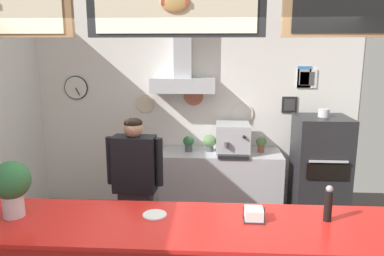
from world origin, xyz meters
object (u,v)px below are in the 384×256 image
(basil_vase, at_px, (11,186))
(napkin_holder, at_px, (254,215))
(condiment_plate, at_px, (155,215))
(potted_basil, at_px, (189,143))
(pepper_grinder, at_px, (328,204))
(shop_worker, at_px, (135,188))
(espresso_machine, at_px, (233,139))
(potted_sage, at_px, (261,143))
(potted_oregano, at_px, (210,142))
(pizza_oven, at_px, (319,172))

(basil_vase, xyz_separation_m, napkin_holder, (1.78, 0.04, -0.20))
(condiment_plate, relative_size, napkin_holder, 1.12)
(potted_basil, relative_size, condiment_plate, 1.17)
(pepper_grinder, bearing_deg, basil_vase, -178.50)
(shop_worker, xyz_separation_m, espresso_machine, (1.07, 1.27, 0.24))
(potted_sage, xyz_separation_m, potted_basil, (-0.99, -0.02, -0.00))
(shop_worker, relative_size, potted_basil, 7.57)
(shop_worker, relative_size, potted_oregano, 7.04)
(shop_worker, bearing_deg, pizza_oven, -150.53)
(pepper_grinder, distance_m, napkin_holder, 0.54)
(shop_worker, relative_size, condiment_plate, 8.88)
(potted_sage, xyz_separation_m, condiment_plate, (-1.08, -2.39, 0.04))
(potted_basil, xyz_separation_m, condiment_plate, (-0.10, -2.36, 0.04))
(espresso_machine, xyz_separation_m, potted_oregano, (-0.31, 0.06, -0.07))
(napkin_holder, bearing_deg, potted_oregano, 98.35)
(basil_vase, relative_size, napkin_holder, 2.63)
(potted_sage, relative_size, pepper_grinder, 0.77)
(basil_vase, distance_m, condiment_plate, 1.08)
(shop_worker, bearing_deg, condiment_plate, 113.33)
(basil_vase, relative_size, pepper_grinder, 1.56)
(condiment_plate, relative_size, pepper_grinder, 0.66)
(pizza_oven, distance_m, shop_worker, 2.42)
(potted_sage, relative_size, potted_oregano, 0.92)
(potted_oregano, relative_size, pepper_grinder, 0.84)
(shop_worker, distance_m, basil_vase, 1.39)
(potted_sage, bearing_deg, pepper_grinder, -85.55)
(napkin_holder, bearing_deg, basil_vase, -178.61)
(pizza_oven, distance_m, basil_vase, 3.63)
(potted_oregano, bearing_deg, condiment_plate, -99.12)
(pizza_oven, xyz_separation_m, basil_vase, (-2.86, -2.17, 0.58))
(potted_sage, relative_size, basil_vase, 0.49)
(espresso_machine, height_order, napkin_holder, espresso_machine)
(basil_vase, height_order, pepper_grinder, basil_vase)
(espresso_machine, distance_m, napkin_holder, 2.35)
(potted_sage, distance_m, pepper_grinder, 2.41)
(potted_basil, xyz_separation_m, pepper_grinder, (1.17, -2.37, 0.17))
(potted_basil, relative_size, napkin_holder, 1.31)
(condiment_plate, xyz_separation_m, pepper_grinder, (1.27, -0.01, 0.13))
(basil_vase, xyz_separation_m, pepper_grinder, (2.32, 0.06, -0.11))
(espresso_machine, bearing_deg, potted_sage, 8.67)
(condiment_plate, bearing_deg, pepper_grinder, -0.38)
(espresso_machine, bearing_deg, pizza_oven, -11.33)
(pizza_oven, relative_size, espresso_machine, 2.81)
(pizza_oven, bearing_deg, potted_sage, 158.64)
(basil_vase, bearing_deg, condiment_plate, 3.78)
(pizza_oven, xyz_separation_m, shop_worker, (-2.18, -1.04, 0.14))
(shop_worker, bearing_deg, pepper_grinder, 150.87)
(shop_worker, xyz_separation_m, napkin_holder, (1.11, -1.09, 0.24))
(potted_oregano, bearing_deg, basil_vase, -120.23)
(pizza_oven, distance_m, potted_sage, 0.83)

